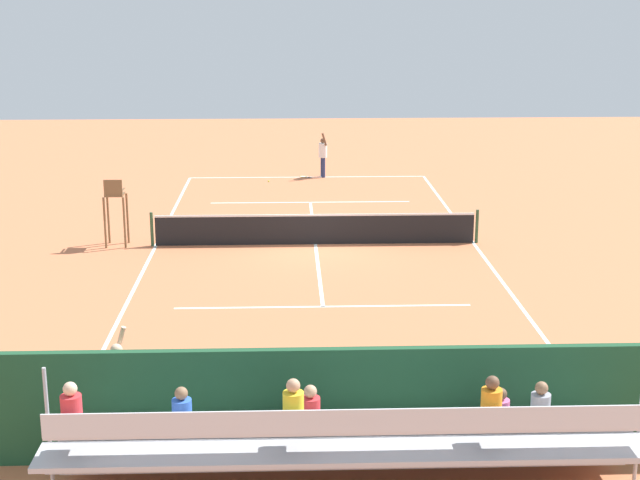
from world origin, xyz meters
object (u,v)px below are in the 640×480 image
Objects in this scene: bleacher_stand at (346,444)px; umpire_chair at (115,205)px; courtside_bench at (452,408)px; tennis_ball_near at (269,181)px; tennis_racket at (304,177)px; tennis_player at (323,153)px; equipment_bag at (329,433)px; tennis_net at (315,229)px; line_judge at (118,378)px.

umpire_chair is (6.18, -15.41, 0.35)m from bleacher_stand.
tennis_ball_near is (3.64, -23.29, -0.53)m from courtside_bench.
tennis_racket is at bearing -84.93° from courtside_bench.
tennis_ball_near reaches higher than tennis_racket.
tennis_player is at bearing -156.66° from tennis_ball_near.
tennis_ball_near is at bearing 34.67° from tennis_racket.
courtside_bench is 2.00× the size of equipment_bag.
tennis_net reaches higher than courtside_bench.
tennis_net is at bearing 179.70° from umpire_chair.
tennis_net is at bearing -90.07° from bleacher_stand.
bleacher_stand is 10.07× the size of equipment_bag.
line_judge is at bearing -9.02° from equipment_bag.
tennis_player is 24.25m from line_judge.
line_judge is at bearing 80.97° from tennis_racket.
equipment_bag is 23.46m from tennis_ball_near.
tennis_racket is 24.16m from line_judge.
tennis_net is 5.35× the size of tennis_player.
courtside_bench is at bearing 98.59° from tennis_net.
bleacher_stand is 16.61m from umpire_chair.
bleacher_stand is at bearing 93.64° from tennis_ball_near.
tennis_ball_near is (1.63, -10.01, -0.47)m from tennis_net.
line_judge reaches higher than tennis_net.
bleacher_stand reaches higher than line_judge.
tennis_net is 18.49× the size of tennis_racket.
tennis_racket is at bearing -89.20° from tennis_net.
courtside_bench is at bearing 121.66° from umpire_chair.
equipment_bag is (2.19, 0.13, -0.38)m from courtside_bench.
line_judge is at bearing -33.24° from bleacher_stand.
tennis_racket is at bearing -2.04° from tennis_player.
bleacher_stand is at bearing 88.50° from tennis_player.
equipment_bag is 13.64× the size of tennis_ball_near.
equipment_bag is 0.47× the size of line_judge.
umpire_chair is at bearing 65.42° from tennis_ball_near.
courtside_bench is at bearing -176.65° from equipment_bag.
umpire_chair is at bearing -0.30° from tennis_net.
tennis_ball_near is 22.96m from line_judge.
umpire_chair is 1.11× the size of tennis_player.
umpire_chair is at bearing -58.34° from courtside_bench.
bleacher_stand is 26.43m from tennis_racket.
equipment_bag reaches higher than tennis_ball_near.
line_judge reaches higher than equipment_bag.
tennis_net is 5.35× the size of line_judge.
courtside_bench is 27.27× the size of tennis_ball_near.
courtside_bench is 24.32m from tennis_player.
tennis_net is 6.25m from umpire_chair.
tennis_racket is at bearing -89.71° from bleacher_stand.
courtside_bench is 5.98m from line_judge.
courtside_bench is (-2.02, -2.10, -0.40)m from bleacher_stand.
tennis_ball_near is 0.03× the size of line_judge.
line_judge is (3.79, 23.84, 1.00)m from tennis_racket.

